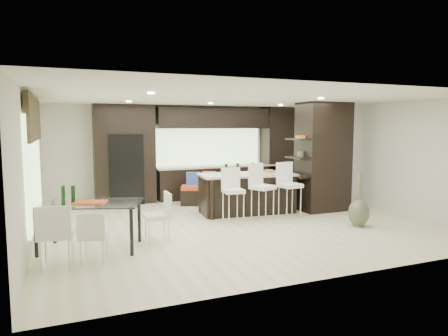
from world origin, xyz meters
name	(u,v)px	position (x,y,z in m)	size (l,w,h in m)	color
ground	(234,222)	(0.00, 0.00, 0.00)	(8.00, 8.00, 0.00)	beige
back_wall	(188,152)	(0.00, 3.50, 1.35)	(8.00, 0.02, 2.70)	beige
left_wall	(31,169)	(-4.00, 0.00, 1.35)	(0.02, 7.00, 2.70)	beige
right_wall	(378,156)	(4.00, 0.00, 1.35)	(0.02, 7.00, 2.70)	beige
ceiling	(234,99)	(0.00, 0.00, 2.70)	(8.00, 7.00, 0.02)	white
window_left	(34,168)	(-3.96, 0.20, 1.35)	(0.04, 3.20, 1.90)	#B2D199
window_back	(207,145)	(0.60, 3.46, 1.55)	(3.40, 0.04, 1.20)	#B2D199
stone_accent	(33,119)	(-3.93, 0.20, 2.25)	(0.08, 3.00, 0.80)	brown
ceiling_spots	(230,100)	(0.00, 0.25, 2.68)	(4.00, 3.00, 0.02)	white
back_cabinetry	(207,152)	(0.50, 3.17, 1.35)	(6.80, 0.68, 2.70)	black
refrigerator	(125,169)	(-1.90, 3.12, 0.95)	(0.90, 0.68, 1.90)	black
partition_column	(323,157)	(2.60, 0.40, 1.35)	(1.20, 0.80, 2.70)	black
kitchen_island	(247,193)	(0.69, 0.81, 0.48)	(2.32, 1.00, 0.97)	black
stool_left	(233,201)	(-0.02, 0.00, 0.48)	(0.43, 0.43, 0.97)	white
stool_mid	(262,197)	(0.69, -0.01, 0.51)	(0.45, 0.45, 1.03)	white
stool_right	(290,195)	(1.40, -0.01, 0.51)	(0.46, 0.46, 1.03)	white
bench	(206,195)	(0.10, 2.13, 0.26)	(1.35, 0.52, 0.52)	black
floor_vase	(359,199)	(2.30, -1.32, 0.59)	(0.43, 0.43, 1.18)	#4B5A40
dining_table	(91,226)	(-3.06, -0.84, 0.41)	(1.69, 0.95, 0.81)	white
chair_near	(94,239)	(-3.06, -1.60, 0.38)	(0.41, 0.41, 0.76)	white
chair_far	(57,239)	(-3.58, -1.64, 0.45)	(0.49, 0.49, 0.91)	white
chair_end	(157,219)	(-1.90, -0.84, 0.42)	(0.45, 0.45, 0.84)	white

